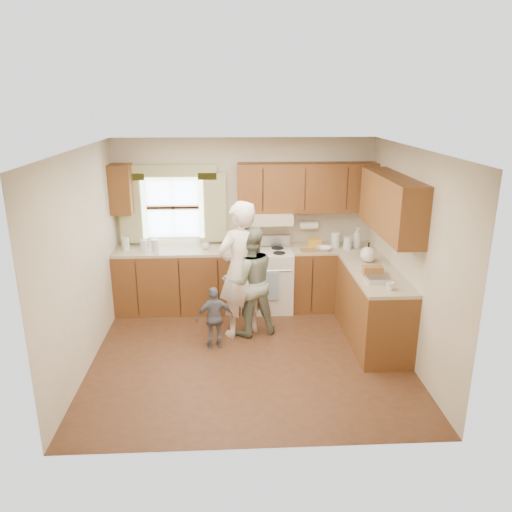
{
  "coord_description": "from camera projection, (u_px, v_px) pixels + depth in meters",
  "views": [
    {
      "loc": [
        -0.21,
        -5.52,
        3.03
      ],
      "look_at": [
        0.1,
        0.4,
        1.15
      ],
      "focal_mm": 35.0,
      "sensor_mm": 36.0,
      "label": 1
    }
  ],
  "objects": [
    {
      "name": "child",
      "position": [
        215.0,
        318.0,
        6.25
      ],
      "size": [
        0.5,
        0.29,
        0.81
      ],
      "primitive_type": "imported",
      "rotation": [
        0.0,
        0.0,
        3.35
      ],
      "color": "slate",
      "rests_on": "ground"
    },
    {
      "name": "stove",
      "position": [
        266.0,
        279.0,
        7.41
      ],
      "size": [
        0.76,
        0.67,
        1.07
      ],
      "color": "silver",
      "rests_on": "ground"
    },
    {
      "name": "woman_right",
      "position": [
        249.0,
        281.0,
        6.53
      ],
      "size": [
        0.85,
        0.74,
        1.49
      ],
      "primitive_type": "imported",
      "rotation": [
        0.0,
        0.0,
        3.42
      ],
      "color": "#26432C",
      "rests_on": "ground"
    },
    {
      "name": "room",
      "position": [
        249.0,
        258.0,
        5.8
      ],
      "size": [
        3.8,
        3.8,
        3.8
      ],
      "color": "#432714",
      "rests_on": "ground"
    },
    {
      "name": "kitchen_fixtures",
      "position": [
        290.0,
        262.0,
        6.98
      ],
      "size": [
        3.8,
        2.25,
        2.15
      ],
      "color": "#4E2710",
      "rests_on": "ground"
    },
    {
      "name": "woman_left",
      "position": [
        241.0,
        270.0,
        6.44
      ],
      "size": [
        0.79,
        0.71,
        1.82
      ],
      "primitive_type": "imported",
      "rotation": [
        0.0,
        0.0,
        3.66
      ],
      "color": "white",
      "rests_on": "ground"
    }
  ]
}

